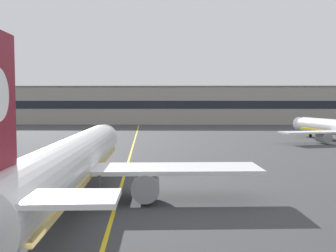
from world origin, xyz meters
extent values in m
cube|color=yellow|center=(0.00, 30.00, 0.00)|extent=(13.29, 179.55, 0.01)
cylinder|color=white|center=(-2.71, 15.69, 3.50)|extent=(5.45, 36.14, 3.80)
cone|color=white|center=(-3.59, 34.97, 3.50)|extent=(3.73, 2.76, 3.61)
cube|color=#DBBC66|center=(-2.71, 15.69, 2.46)|extent=(5.24, 33.26, 0.44)
cube|color=black|center=(-3.51, 33.07, 4.17)|extent=(2.90, 1.23, 0.60)
cube|color=white|center=(-2.73, 16.29, 2.65)|extent=(32.19, 6.27, 0.36)
cylinder|color=black|center=(-8.97, 16.85, 1.43)|extent=(1.96, 0.27, 1.95)
cylinder|color=gray|center=(3.51, 15.57, 1.43)|extent=(2.46, 3.70, 2.30)
cylinder|color=black|center=(3.42, 17.42, 1.43)|extent=(1.96, 0.27, 1.95)
cylinder|color=#4C4C51|center=(-3.37, 30.17, 1.48)|extent=(0.24, 0.24, 1.60)
cylinder|color=black|center=(-3.37, 30.17, 0.45)|extent=(0.44, 0.92, 0.90)
cylinder|color=#4C4C51|center=(-5.21, 13.57, 1.77)|extent=(0.24, 0.24, 1.60)
cylinder|color=black|center=(-5.21, 13.57, 0.65)|extent=(0.46, 1.32, 1.30)
cylinder|color=#4C4C51|center=(-0.02, 13.81, 1.77)|extent=(0.24, 0.24, 1.60)
cylinder|color=black|center=(-0.02, 13.81, 0.65)|extent=(0.46, 1.32, 1.30)
cone|color=white|center=(36.58, 78.59, 2.99)|extent=(3.53, 2.89, 3.09)
cube|color=black|center=(36.97, 77.02, 3.56)|extent=(2.59, 1.49, 0.51)
cylinder|color=gray|center=(35.44, 60.98, 1.22)|extent=(2.64, 3.46, 1.97)
cylinder|color=black|center=(35.06, 62.51, 1.22)|extent=(1.66, 0.55, 1.67)
cylinder|color=#4C4C51|center=(37.56, 74.61, 1.26)|extent=(0.21, 0.21, 1.37)
cylinder|color=black|center=(37.56, 74.61, 0.38)|extent=(0.51, 0.83, 0.77)
cone|color=orange|center=(-1.30, 32.73, 0.28)|extent=(0.36, 0.36, 0.55)
cylinder|color=white|center=(-1.30, 32.73, 0.30)|extent=(0.23, 0.23, 0.07)
cube|color=orange|center=(-1.30, 32.73, 0.01)|extent=(0.44, 0.44, 0.03)
cube|color=#9E998E|center=(3.75, 128.59, 6.72)|extent=(145.20, 12.00, 13.43)
cube|color=black|center=(3.75, 122.54, 7.12)|extent=(139.39, 0.12, 2.80)
cube|color=slate|center=(3.75, 128.59, 13.63)|extent=(145.60, 12.40, 0.40)
camera|label=1|loc=(5.91, -16.86, 8.49)|focal=42.00mm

